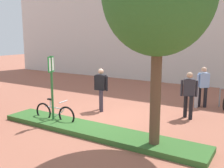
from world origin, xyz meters
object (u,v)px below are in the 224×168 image
(bike_at_sign, at_px, (55,113))
(person_suited_navy, at_px, (101,87))
(parking_sign_post, at_px, (52,80))
(bollard_steel, at_px, (196,97))
(person_casual_tan, at_px, (203,84))
(person_suited_dark, at_px, (189,92))

(bike_at_sign, relative_size, person_suited_navy, 0.98)
(parking_sign_post, bearing_deg, person_suited_navy, 77.90)
(bollard_steel, bearing_deg, person_casual_tan, 48.91)
(parking_sign_post, distance_m, person_suited_navy, 2.37)
(parking_sign_post, height_order, bike_at_sign, parking_sign_post)
(person_casual_tan, relative_size, person_suited_dark, 1.00)
(person_suited_navy, relative_size, person_suited_dark, 1.00)
(bollard_steel, relative_size, person_casual_tan, 0.52)
(bike_at_sign, distance_m, person_casual_tan, 6.23)
(bike_at_sign, bearing_deg, person_suited_dark, 37.91)
(parking_sign_post, bearing_deg, person_suited_dark, 38.96)
(bike_at_sign, xyz_separation_m, person_suited_dark, (3.80, 2.96, 0.63))
(parking_sign_post, relative_size, bollard_steel, 2.61)
(parking_sign_post, distance_m, person_casual_tan, 6.29)
(bike_at_sign, distance_m, person_suited_navy, 2.29)
(person_casual_tan, bearing_deg, person_suited_dark, -92.22)
(person_casual_tan, xyz_separation_m, person_suited_dark, (-0.07, -1.88, 0.00))
(parking_sign_post, bearing_deg, bollard_steel, 52.17)
(bollard_steel, bearing_deg, person_suited_navy, -142.14)
(person_suited_navy, relative_size, person_casual_tan, 1.00)
(bollard_steel, height_order, person_suited_navy, person_suited_navy)
(bollard_steel, height_order, person_suited_dark, person_suited_dark)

